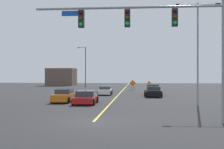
# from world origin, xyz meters

# --- Properties ---
(ground) EXTENTS (164.95, 164.95, 0.00)m
(ground) POSITION_xyz_m (0.00, 0.00, 0.00)
(ground) COLOR #2D2D30
(road_centre_stripe) EXTENTS (0.16, 91.64, 0.01)m
(road_centre_stripe) POSITION_xyz_m (0.00, 45.82, 0.00)
(road_centre_stripe) COLOR yellow
(road_centre_stripe) RESTS_ON ground
(traffic_signal_assembly) EXTENTS (11.35, 0.44, 7.31)m
(traffic_signal_assembly) POSITION_xyz_m (3.73, -0.02, 5.63)
(traffic_signal_assembly) COLOR gray
(traffic_signal_assembly) RESTS_ON ground
(street_lamp_far_left) EXTENTS (1.89, 0.24, 9.11)m
(street_lamp_far_left) POSITION_xyz_m (-9.00, 47.19, 4.98)
(street_lamp_far_left) COLOR black
(street_lamp_far_left) RESTS_ON ground
(street_lamp_near_left) EXTENTS (4.09, 0.24, 9.53)m
(street_lamp_near_left) POSITION_xyz_m (8.25, 10.01, 5.59)
(street_lamp_near_left) COLOR gray
(street_lamp_near_left) RESTS_ON ground
(construction_sign_median_near) EXTENTS (1.13, 0.25, 1.81)m
(construction_sign_median_near) POSITION_xyz_m (4.69, 32.51, 1.13)
(construction_sign_median_near) COLOR orange
(construction_sign_median_near) RESTS_ON ground
(construction_sign_left_lane) EXTENTS (1.24, 0.08, 1.90)m
(construction_sign_left_lane) POSITION_xyz_m (1.83, 37.21, 1.19)
(construction_sign_left_lane) COLOR orange
(construction_sign_left_lane) RESTS_ON ground
(car_red_passing) EXTENTS (2.20, 4.09, 1.28)m
(car_red_passing) POSITION_xyz_m (-2.38, 10.84, 0.60)
(car_red_passing) COLOR red
(car_red_passing) RESTS_ON ground
(car_yellow_mid) EXTENTS (2.13, 4.19, 1.52)m
(car_yellow_mid) POSITION_xyz_m (4.85, 24.85, 0.71)
(car_yellow_mid) COLOR gold
(car_yellow_mid) RESTS_ON ground
(car_black_distant) EXTENTS (2.22, 4.60, 1.34)m
(car_black_distant) POSITION_xyz_m (4.73, 21.02, 0.63)
(car_black_distant) COLOR black
(car_black_distant) RESTS_ON ground
(car_orange_near) EXTENTS (1.96, 4.39, 1.35)m
(car_orange_near) POSITION_xyz_m (-5.04, 12.72, 0.64)
(car_orange_near) COLOR orange
(car_orange_near) RESTS_ON ground
(car_white_approaching) EXTENTS (2.04, 4.14, 1.24)m
(car_white_approaching) POSITION_xyz_m (-1.88, 23.87, 0.59)
(car_white_approaching) COLOR white
(car_white_approaching) RESTS_ON ground
(roadside_building_west) EXTENTS (7.14, 6.40, 4.57)m
(roadside_building_west) POSITION_xyz_m (-17.54, 59.25, 2.29)
(roadside_building_west) COLOR brown
(roadside_building_west) RESTS_ON ground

